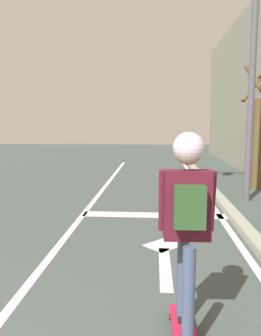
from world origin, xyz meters
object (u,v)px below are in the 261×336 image
at_px(skateboard, 184,331).
at_px(roadside_tree, 258,137).
at_px(skater, 187,206).
at_px(traffic_signal_mast, 211,21).

distance_m(skateboard, roadside_tree, 7.95).
relative_size(skater, roadside_tree, 0.50).
bearing_deg(skateboard, roadside_tree, 69.31).
distance_m(skater, traffic_signal_mast, 6.53).
relative_size(skateboard, traffic_signal_mast, 0.14).
height_order(skater, traffic_signal_mast, traffic_signal_mast).
height_order(skater, roadside_tree, roadside_tree).
height_order(traffic_signal_mast, roadside_tree, traffic_signal_mast).
xyz_separation_m(skateboard, skater, (0.00, -0.01, 1.19)).
bearing_deg(skater, traffic_signal_mast, 79.78).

